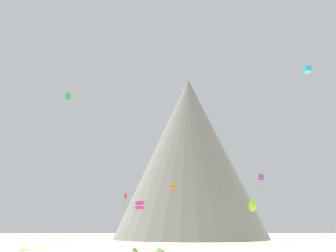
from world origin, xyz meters
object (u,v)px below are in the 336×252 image
rock_massif (187,164)px  kite_violet_mid (261,177)px  bush_far_left (135,250)px  bush_far_right (159,250)px  bush_mid_center (163,252)px  kite_magenta_low (140,205)px  kite_green_mid (68,96)px  kite_orange_low (173,187)px  kite_cyan_high (307,69)px  bush_scatter_east (42,252)px  kite_lime_low (253,206)px  kite_red_low (126,197)px

rock_massif → kite_violet_mid: 33.16m
bush_far_left → bush_far_right: 4.44m
bush_mid_center → kite_magenta_low: size_ratio=0.87×
bush_far_left → kite_green_mid: size_ratio=1.16×
bush_mid_center → bush_far_right: bush_mid_center is taller
bush_far_left → kite_orange_low: 35.59m
bush_far_left → kite_orange_low: size_ratio=0.37×
kite_cyan_high → kite_violet_mid: bearing=-89.2°
bush_mid_center → bush_scatter_east: (-16.46, 2.54, -0.06)m
bush_far_left → kite_green_mid: 27.20m
kite_orange_low → bush_far_left: bearing=176.7°
kite_lime_low → bush_far_right: bearing=-177.4°
bush_far_left → kite_magenta_low: 15.04m
bush_far_right → bush_far_left: bearing=-146.1°
bush_far_left → kite_violet_mid: bearing=47.7°
bush_far_left → kite_magenta_low: kite_magenta_low is taller
bush_scatter_east → kite_magenta_low: bearing=51.1°
bush_far_right → bush_mid_center: bearing=-88.3°
kite_magenta_low → kite_orange_low: size_ratio=0.43×
kite_lime_low → kite_red_low: bearing=109.5°
rock_massif → kite_green_mid: (-26.35, -58.95, 1.19)m
bush_mid_center → kite_cyan_high: (28.78, 13.23, 33.06)m
kite_orange_low → rock_massif: bearing=-2.6°
bush_scatter_east → kite_green_mid: bearing=81.4°
kite_magenta_low → bush_far_left: bearing=11.2°
bush_far_right → rock_massif: bearing=79.5°
bush_far_left → bush_scatter_east: bearing=-168.0°
bush_far_left → kite_cyan_high: (32.69, 8.02, 33.03)m
kite_orange_low → kite_red_low: bearing=81.4°
kite_violet_mid → kite_green_mid: 52.54m
kite_lime_low → kite_green_mid: (-34.75, -15.19, 17.03)m
bush_mid_center → kite_red_low: bearing=100.6°
bush_mid_center → kite_red_low: kite_red_low is taller
bush_far_right → rock_massif: rock_massif is taller
bush_far_right → kite_red_low: (-7.51, 33.90, 10.53)m
bush_far_left → kite_violet_mid: (29.84, 32.85, 15.16)m
bush_far_left → kite_lime_low: bearing=37.2°
bush_far_right → kite_green_mid: 28.99m
bush_mid_center → kite_violet_mid: bearing=55.7°
kite_violet_mid → bush_mid_center: bearing=-19.6°
kite_lime_low → kite_cyan_high: 29.00m
rock_massif → bush_scatter_east: bearing=-113.0°
bush_far_left → rock_massif: rock_massif is taller
kite_orange_low → kite_magenta_low: bearing=168.8°
kite_magenta_low → kite_orange_low: kite_orange_low is taller
bush_far_left → bush_scatter_east: 12.83m
bush_far_right → kite_orange_low: 32.72m
bush_far_left → kite_red_low: (-3.83, 36.37, 10.43)m
kite_violet_mid → kite_cyan_high: bearing=21.2°
bush_mid_center → rock_massif: bearing=80.9°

